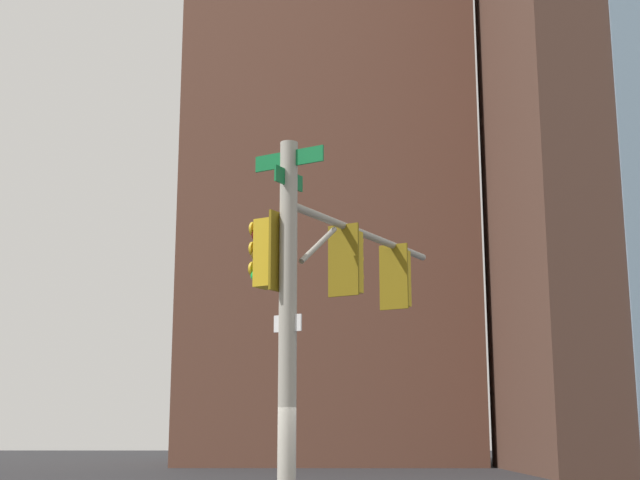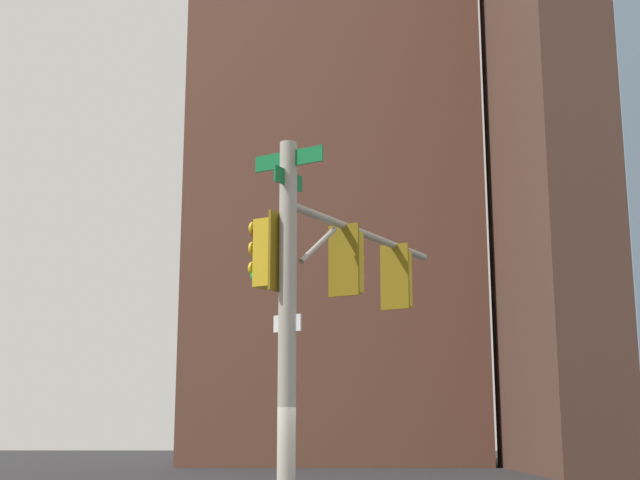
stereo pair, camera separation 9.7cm
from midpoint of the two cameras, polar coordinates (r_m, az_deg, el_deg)
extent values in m
cylinder|color=#9E998C|center=(12.80, -1.87, -7.48)|extent=(0.26, 0.26, 6.34)
cylinder|color=#9E998C|center=(15.16, 3.05, 0.37)|extent=(2.46, 4.18, 0.12)
cylinder|color=#9E998C|center=(13.77, 0.10, -0.30)|extent=(0.59, 0.94, 0.75)
cube|color=#0F6B33|center=(13.35, -1.78, 5.12)|extent=(1.03, 0.61, 0.24)
cube|color=#0F6B33|center=(13.26, -1.79, 3.88)|extent=(0.39, 0.65, 0.24)
cube|color=white|center=(12.85, -1.85, -5.26)|extent=(0.41, 0.25, 0.24)
cube|color=gold|center=(14.58, 2.06, -1.39)|extent=(0.46, 0.46, 1.00)
cube|color=#775E0F|center=(14.41, 1.70, -1.27)|extent=(0.49, 0.30, 1.16)
sphere|color=#470A07|center=(14.81, 2.44, -0.37)|extent=(0.20, 0.20, 0.20)
cylinder|color=gold|center=(14.89, 2.55, -0.07)|extent=(0.22, 0.15, 0.23)
sphere|color=#F29E0C|center=(14.75, 2.45, -1.51)|extent=(0.20, 0.20, 0.20)
cylinder|color=gold|center=(14.83, 2.56, -1.21)|extent=(0.22, 0.15, 0.23)
sphere|color=#0A3819|center=(14.70, 2.46, -2.66)|extent=(0.20, 0.20, 0.20)
cylinder|color=gold|center=(14.77, 2.57, -2.35)|extent=(0.22, 0.15, 0.23)
cube|color=gold|center=(16.18, 5.19, -2.41)|extent=(0.46, 0.46, 1.00)
cube|color=#775E0F|center=(16.01, 4.89, -2.31)|extent=(0.49, 0.30, 1.16)
sphere|color=red|center=(16.41, 5.48, -1.47)|extent=(0.20, 0.20, 0.20)
cylinder|color=gold|center=(16.49, 5.57, -1.20)|extent=(0.22, 0.15, 0.23)
sphere|color=#4C330A|center=(16.36, 5.50, -2.51)|extent=(0.20, 0.20, 0.20)
cylinder|color=gold|center=(16.43, 5.59, -2.23)|extent=(0.22, 0.15, 0.23)
sphere|color=#0A3819|center=(16.31, 5.52, -3.55)|extent=(0.20, 0.20, 0.20)
cylinder|color=gold|center=(16.38, 5.62, -3.26)|extent=(0.22, 0.15, 0.23)
cube|color=gold|center=(13.19, -3.03, -0.86)|extent=(0.46, 0.46, 1.00)
cube|color=#775E0F|center=(13.08, -2.34, -0.78)|extent=(0.30, 0.49, 1.16)
sphere|color=#470A07|center=(13.36, -3.74, 0.31)|extent=(0.20, 0.20, 0.20)
cylinder|color=gold|center=(13.42, -3.97, 0.66)|extent=(0.15, 0.22, 0.23)
sphere|color=#4C330A|center=(13.30, -3.76, -0.95)|extent=(0.20, 0.20, 0.20)
cylinder|color=gold|center=(13.35, -3.98, -0.60)|extent=(0.15, 0.22, 0.23)
sphere|color=green|center=(13.25, -3.78, -2.22)|extent=(0.20, 0.20, 0.20)
cylinder|color=gold|center=(13.30, -4.00, -1.87)|extent=(0.15, 0.22, 0.23)
cube|color=brown|center=(66.99, 0.91, 2.33)|extent=(19.90, 15.00, 37.49)
camera|label=1|loc=(0.05, -89.80, -0.04)|focal=50.85mm
camera|label=2|loc=(0.05, 90.20, 0.04)|focal=50.85mm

